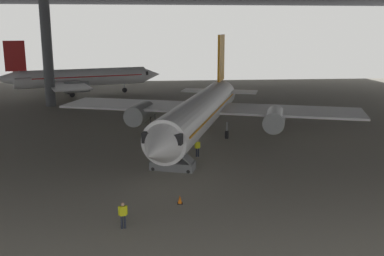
# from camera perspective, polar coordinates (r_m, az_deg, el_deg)

# --- Properties ---
(ground_plane) EXTENTS (110.00, 110.00, 0.00)m
(ground_plane) POSITION_cam_1_polar(r_m,az_deg,el_deg) (46.79, 0.35, -1.48)
(ground_plane) COLOR gray
(airplane_main) EXTENTS (33.03, 33.31, 10.81)m
(airplane_main) POSITION_cam_1_polar(r_m,az_deg,el_deg) (45.00, 1.28, 2.28)
(airplane_main) COLOR white
(airplane_main) RESTS_ON ground_plane
(boarding_stairs) EXTENTS (4.30, 2.63, 4.52)m
(boarding_stairs) POSITION_cam_1_polar(r_m,az_deg,el_deg) (36.75, -2.61, -4.31)
(boarding_stairs) COLOR slate
(boarding_stairs) RESTS_ON ground_plane
(crew_worker_near_nose) EXTENTS (0.54, 0.29, 1.62)m
(crew_worker_near_nose) POSITION_cam_1_polar(r_m,az_deg,el_deg) (26.46, -8.95, -10.94)
(crew_worker_near_nose) COLOR #232838
(crew_worker_near_nose) RESTS_ON ground_plane
(crew_worker_by_stairs) EXTENTS (0.54, 0.30, 1.62)m
(crew_worker_by_stairs) POSITION_cam_1_polar(r_m,az_deg,el_deg) (40.26, 0.71, -2.49)
(crew_worker_by_stairs) COLOR #232838
(crew_worker_by_stairs) RESTS_ON ground_plane
(airplane_distant) EXTENTS (29.09, 28.82, 9.63)m
(airplane_distant) POSITION_cam_1_polar(r_m,az_deg,el_deg) (80.57, -14.48, 6.35)
(airplane_distant) COLOR white
(airplane_distant) RESTS_ON ground_plane
(traffic_cone_orange) EXTENTS (0.36, 0.36, 0.60)m
(traffic_cone_orange) POSITION_cam_1_polar(r_m,az_deg,el_deg) (29.88, -1.58, -9.26)
(traffic_cone_orange) COLOR black
(traffic_cone_orange) RESTS_ON ground_plane
(baggage_tug) EXTENTS (1.46, 2.30, 0.90)m
(baggage_tug) POSITION_cam_1_polar(r_m,az_deg,el_deg) (52.49, -1.53, 0.67)
(baggage_tug) COLOR yellow
(baggage_tug) RESTS_ON ground_plane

